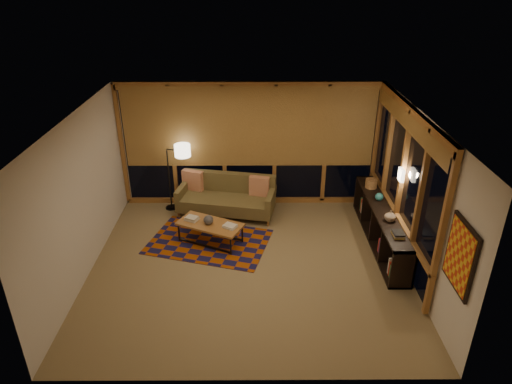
{
  "coord_description": "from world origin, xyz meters",
  "views": [
    {
      "loc": [
        0.09,
        -6.66,
        4.74
      ],
      "look_at": [
        0.13,
        0.55,
        1.18
      ],
      "focal_mm": 32.0,
      "sensor_mm": 36.0,
      "label": 1
    }
  ],
  "objects_px": {
    "coffee_table": "(210,233)",
    "floor_lamp": "(169,177)",
    "bookshelf": "(381,225)",
    "sofa": "(226,197)"
  },
  "relations": [
    {
      "from": "coffee_table",
      "to": "floor_lamp",
      "type": "xyz_separation_m",
      "value": [
        -0.97,
        1.38,
        0.55
      ]
    },
    {
      "from": "coffee_table",
      "to": "bookshelf",
      "type": "bearing_deg",
      "value": 25.08
    },
    {
      "from": "coffee_table",
      "to": "floor_lamp",
      "type": "relative_size",
      "value": 0.81
    },
    {
      "from": "bookshelf",
      "to": "floor_lamp",
      "type": "bearing_deg",
      "value": 161.65
    },
    {
      "from": "sofa",
      "to": "floor_lamp",
      "type": "bearing_deg",
      "value": 177.86
    },
    {
      "from": "bookshelf",
      "to": "sofa",
      "type": "bearing_deg",
      "value": 159.57
    },
    {
      "from": "sofa",
      "to": "bookshelf",
      "type": "distance_m",
      "value": 3.18
    },
    {
      "from": "sofa",
      "to": "coffee_table",
      "type": "distance_m",
      "value": 1.14
    },
    {
      "from": "sofa",
      "to": "coffee_table",
      "type": "height_order",
      "value": "sofa"
    },
    {
      "from": "coffee_table",
      "to": "bookshelf",
      "type": "xyz_separation_m",
      "value": [
        3.23,
        -0.01,
        0.16
      ]
    }
  ]
}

